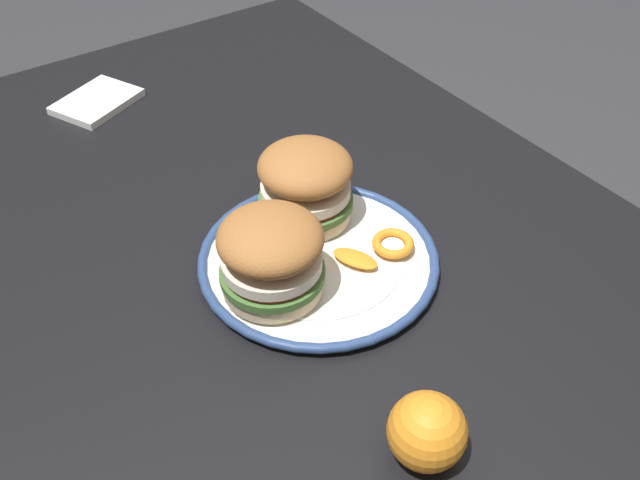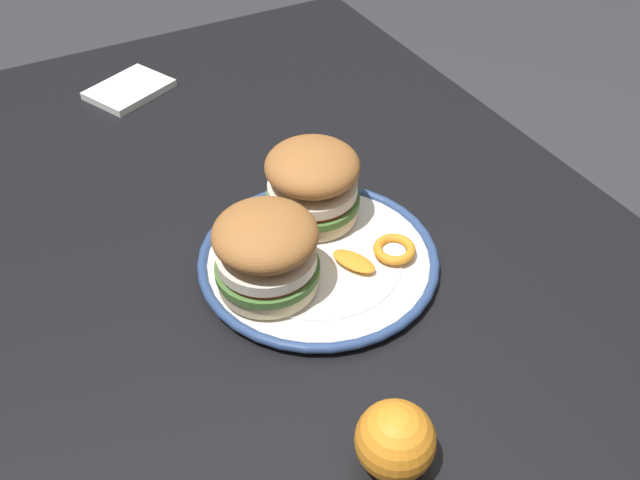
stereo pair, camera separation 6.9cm
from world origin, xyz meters
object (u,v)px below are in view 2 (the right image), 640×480
at_px(sandwich_half_right, 312,182).
at_px(whole_orange, 395,440).
at_px(sandwich_half_left, 266,250).
at_px(dining_table, 324,329).
at_px(dinner_plate, 320,259).

height_order(sandwich_half_right, whole_orange, sandwich_half_right).
bearing_deg(sandwich_half_right, sandwich_half_left, 129.58).
height_order(dining_table, sandwich_half_right, sandwich_half_right).
relative_size(sandwich_half_left, whole_orange, 2.22).
distance_m(dinner_plate, sandwich_half_right, 0.10).
distance_m(dinner_plate, whole_orange, 0.28).
bearing_deg(dining_table, sandwich_half_right, -19.44).
bearing_deg(whole_orange, dinner_plate, -14.23).
bearing_deg(sandwich_half_right, dining_table, 160.56).
bearing_deg(dinner_plate, dining_table, 171.28).
relative_size(dining_table, sandwich_half_right, 8.83).
distance_m(sandwich_half_left, sandwich_half_right, 0.13).
bearing_deg(sandwich_half_left, dining_table, -90.29).
relative_size(dinner_plate, whole_orange, 3.91).
bearing_deg(sandwich_half_right, dinner_plate, 158.52).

